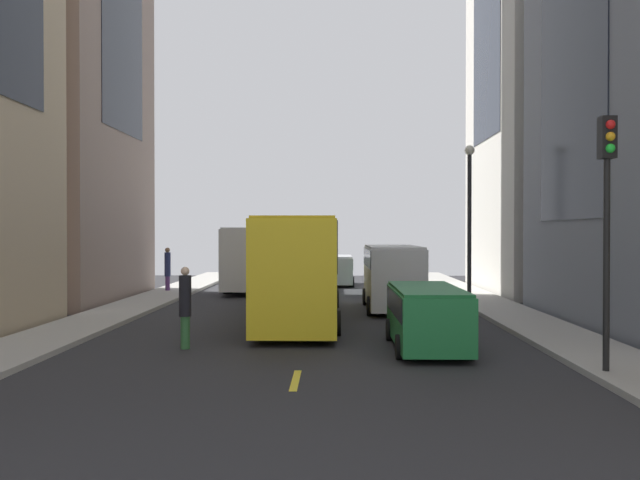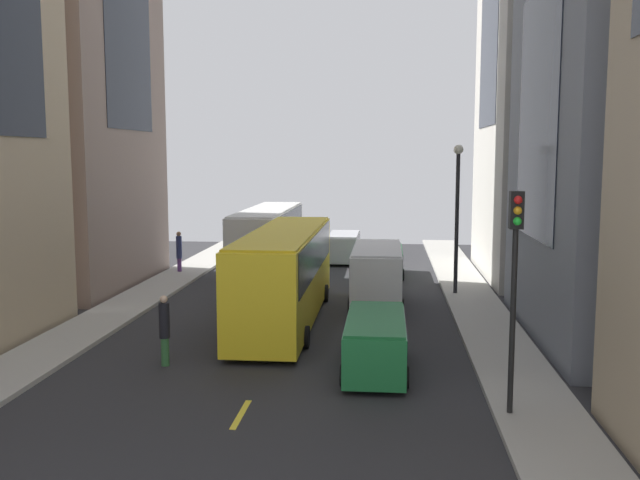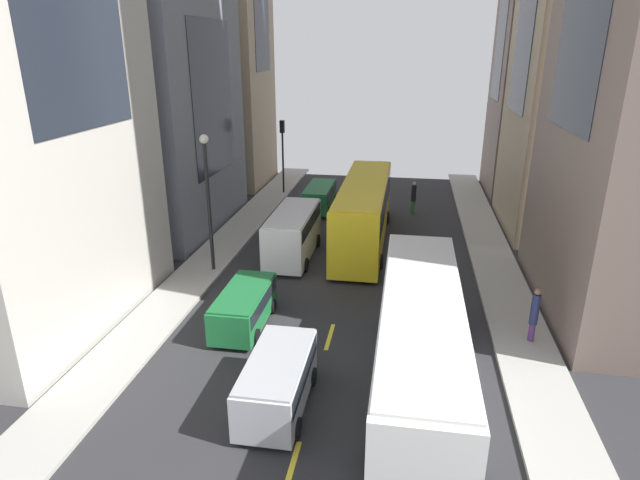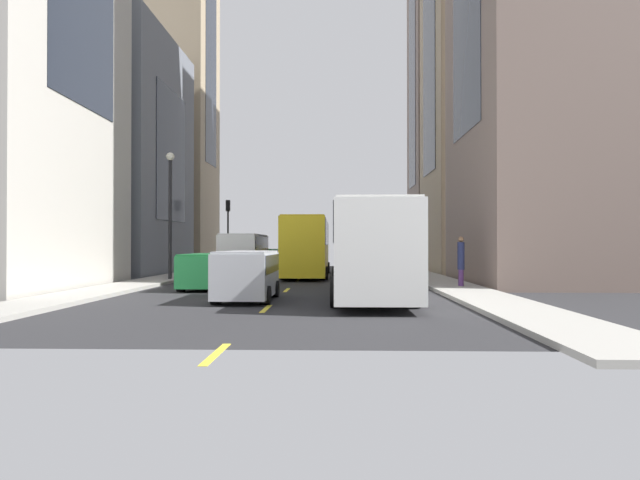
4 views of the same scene
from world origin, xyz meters
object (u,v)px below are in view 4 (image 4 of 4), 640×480
object	(u,v)px
car_silver_0	(247,271)
pedestrian_crossing_near	(461,259)
car_green_1	(264,258)
car_green_2	(207,268)
streetcar_yellow	(308,242)
pedestrian_waiting_curb	(350,255)
traffic_light_near_corner	(228,220)
delivery_van_white	(245,253)
city_bus_white	(368,244)

from	to	relation	value
car_silver_0	pedestrian_crossing_near	distance (m)	10.14
car_green_1	car_green_2	bearing A→B (deg)	89.08
streetcar_yellow	car_green_2	size ratio (longest dim) A/B	2.92
pedestrian_waiting_curb	streetcar_yellow	bearing A→B (deg)	107.02
pedestrian_waiting_curb	traffic_light_near_corner	size ratio (longest dim) A/B	0.40
delivery_van_white	car_green_1	bearing A→B (deg)	-89.33
pedestrian_waiting_curb	car_silver_0	bearing A→B (deg)	120.93
car_green_2	pedestrian_crossing_near	world-z (taller)	pedestrian_crossing_near
city_bus_white	car_silver_0	distance (m)	4.77
traffic_light_near_corner	pedestrian_waiting_curb	bearing A→B (deg)	160.67
pedestrian_crossing_near	car_silver_0	bearing A→B (deg)	-31.86
car_green_2	traffic_light_near_corner	size ratio (longest dim) A/B	0.77
streetcar_yellow	pedestrian_crossing_near	distance (m)	12.64
car_green_1	traffic_light_near_corner	xyz separation A→B (m)	(3.37, -3.50, 2.99)
car_silver_0	pedestrian_waiting_curb	distance (m)	22.06
car_silver_0	pedestrian_waiting_curb	bearing A→B (deg)	-100.91
delivery_van_white	traffic_light_near_corner	bearing A→B (deg)	-74.61
car_silver_0	pedestrian_waiting_curb	size ratio (longest dim) A/B	1.89
car_silver_0	pedestrian_crossing_near	size ratio (longest dim) A/B	1.90
car_silver_0	car_green_2	xyz separation A→B (m)	(2.57, -4.81, -0.10)
car_green_2	city_bus_white	bearing A→B (deg)	155.67
car_green_2	pedestrian_crossing_near	bearing A→B (deg)	-177.82
city_bus_white	traffic_light_near_corner	size ratio (longest dim) A/B	2.23
streetcar_yellow	car_silver_0	xyz separation A→B (m)	(1.32, 15.49, -1.09)
streetcar_yellow	car_green_1	xyz separation A→B (m)	(3.62, -6.12, -1.14)
city_bus_white	car_green_2	xyz separation A→B (m)	(6.92, -3.13, -1.08)
delivery_van_white	pedestrian_waiting_curb	size ratio (longest dim) A/B	2.64
city_bus_white	streetcar_yellow	size ratio (longest dim) A/B	1.00
city_bus_white	delivery_van_white	xyz separation A→B (m)	(6.55, -10.79, -0.49)
streetcar_yellow	car_green_1	size ratio (longest dim) A/B	2.56
city_bus_white	pedestrian_crossing_near	size ratio (longest dim) A/B	5.55
streetcar_yellow	traffic_light_near_corner	xyz separation A→B (m)	(6.99, -9.62, 1.85)
traffic_light_near_corner	car_silver_0	bearing A→B (deg)	102.72
delivery_van_white	city_bus_white	bearing A→B (deg)	121.25
delivery_van_white	traffic_light_near_corner	world-z (taller)	traffic_light_near_corner
pedestrian_waiting_curb	city_bus_white	bearing A→B (deg)	132.36
car_silver_0	traffic_light_near_corner	bearing A→B (deg)	-77.28
car_silver_0	car_green_1	xyz separation A→B (m)	(2.30, -21.61, -0.05)
car_silver_0	pedestrian_waiting_curb	world-z (taller)	pedestrian_waiting_curb
car_silver_0	traffic_light_near_corner	distance (m)	25.91
car_green_2	car_silver_0	bearing A→B (deg)	118.08
city_bus_white	pedestrian_crossing_near	world-z (taller)	city_bus_white
car_silver_0	car_green_1	size ratio (longest dim) A/B	0.88
pedestrian_crossing_near	traffic_light_near_corner	size ratio (longest dim) A/B	0.40
car_silver_0	car_green_1	world-z (taller)	car_silver_0
car_green_2	pedestrian_waiting_curb	size ratio (longest dim) A/B	1.90
city_bus_white	pedestrian_crossing_near	xyz separation A→B (m)	(-4.32, -3.56, -0.68)
car_silver_0	car_green_2	world-z (taller)	car_silver_0
delivery_van_white	car_green_1	xyz separation A→B (m)	(0.11, -9.14, -0.53)
pedestrian_crossing_near	traffic_light_near_corner	distance (m)	24.65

